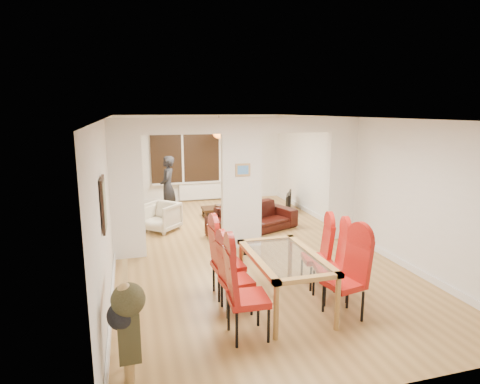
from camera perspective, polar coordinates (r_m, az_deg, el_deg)
name	(u,v)px	position (r m, az deg, el deg)	size (l,w,h in m)	color
floor	(241,246)	(8.29, 0.20, -7.74)	(5.00, 9.00, 0.01)	#A27841
room_walls	(241,184)	(7.96, 0.21, 1.13)	(5.00, 9.00, 2.60)	silver
divider_wall	(241,184)	(7.96, 0.21, 1.13)	(5.00, 0.18, 2.60)	white
bay_window_blinds	(201,152)	(12.22, -5.53, 5.70)	(3.00, 0.08, 1.80)	black
radiator	(202,191)	(12.36, -5.39, 0.15)	(1.40, 0.08, 0.50)	white
pendant_light	(219,132)	(11.11, -3.00, 8.52)	(0.36, 0.36, 0.36)	orange
stair_newel	(127,310)	(4.85, -15.79, -15.80)	(0.40, 1.20, 1.10)	tan
wall_poster	(103,204)	(5.26, -18.85, -1.62)	(0.04, 0.52, 0.67)	gray
pillar_photo	(243,170)	(7.81, 0.41, 3.17)	(0.30, 0.03, 0.25)	#4C8CD8
dining_table	(284,281)	(5.82, 6.29, -12.41)	(0.92, 1.64, 0.77)	olive
dining_chair_la	(248,292)	(4.99, 1.17, -13.98)	(0.47, 0.47, 1.18)	#A51710
dining_chair_lb	(236,276)	(5.60, -0.51, -11.82)	(0.42, 0.42, 1.04)	#A51710
dining_chair_lc	(228,260)	(6.04, -1.70, -9.63)	(0.45, 0.45, 1.12)	#A51710
dining_chair_ra	(344,277)	(5.61, 14.56, -11.62)	(0.46, 0.46, 1.14)	#A51710
dining_chair_rb	(331,264)	(6.07, 12.83, -10.01)	(0.43, 0.43, 1.09)	#A51710
dining_chair_rc	(317,254)	(6.49, 10.86, -8.68)	(0.42, 0.42, 1.04)	#A51710
sofa	(253,218)	(9.21, 1.85, -3.74)	(2.12, 0.83, 0.62)	black
armchair	(161,217)	(9.42, -11.14, -3.48)	(0.70, 0.72, 0.66)	beige
person	(168,187)	(10.51, -10.23, 0.73)	(0.38, 0.58, 1.59)	black
television	(286,201)	(11.13, 6.58, -1.34)	(0.12, 0.92, 0.53)	black
coffee_table	(223,211)	(10.56, -2.49, -2.78)	(1.07, 0.53, 0.25)	black
bottle	(224,202)	(10.50, -2.31, -1.42)	(0.07, 0.07, 0.27)	#143F19
bowl	(219,206)	(10.53, -3.07, -1.99)	(0.23, 0.23, 0.06)	black
shoes	(247,251)	(7.92, 0.95, -8.33)	(0.22, 0.24, 0.09)	black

